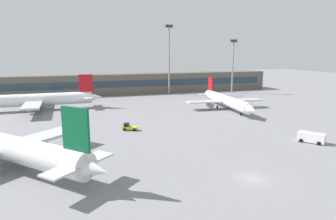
{
  "coord_description": "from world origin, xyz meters",
  "views": [
    {
      "loc": [
        -24.87,
        -36.05,
        18.57
      ],
      "look_at": [
        -0.47,
        40.0,
        3.0
      ],
      "focal_mm": 31.99,
      "sensor_mm": 36.0,
      "label": 1
    }
  ],
  "objects_px": {
    "baggage_tug_yellow": "(129,127)",
    "floodlight_tower_west": "(169,55)",
    "floodlight_tower_east": "(233,62)",
    "airplane_far": "(30,100)",
    "service_van_white": "(311,137)",
    "airplane_mid": "(226,101)"
  },
  "relations": [
    {
      "from": "airplane_mid",
      "to": "floodlight_tower_east",
      "type": "xyz_separation_m",
      "value": [
        21.31,
        33.75,
        11.15
      ]
    },
    {
      "from": "airplane_mid",
      "to": "baggage_tug_yellow",
      "type": "distance_m",
      "value": 39.4
    },
    {
      "from": "airplane_far",
      "to": "baggage_tug_yellow",
      "type": "height_order",
      "value": "airplane_far"
    },
    {
      "from": "airplane_mid",
      "to": "airplane_far",
      "type": "xyz_separation_m",
      "value": [
        -60.93,
        16.89,
        0.6
      ]
    },
    {
      "from": "baggage_tug_yellow",
      "to": "floodlight_tower_west",
      "type": "distance_m",
      "value": 65.2
    },
    {
      "from": "airplane_mid",
      "to": "floodlight_tower_east",
      "type": "distance_m",
      "value": 41.44
    },
    {
      "from": "baggage_tug_yellow",
      "to": "airplane_mid",
      "type": "bearing_deg",
      "value": 25.92
    },
    {
      "from": "airplane_far",
      "to": "floodlight_tower_west",
      "type": "bearing_deg",
      "value": 22.49
    },
    {
      "from": "floodlight_tower_west",
      "to": "airplane_mid",
      "type": "bearing_deg",
      "value": -79.85
    },
    {
      "from": "baggage_tug_yellow",
      "to": "airplane_far",
      "type": "bearing_deg",
      "value": 126.84
    },
    {
      "from": "airplane_mid",
      "to": "floodlight_tower_west",
      "type": "distance_m",
      "value": 42.31
    },
    {
      "from": "airplane_far",
      "to": "service_van_white",
      "type": "xyz_separation_m",
      "value": [
        59.73,
        -55.43,
        -2.29
      ]
    },
    {
      "from": "airplane_far",
      "to": "floodlight_tower_east",
      "type": "xyz_separation_m",
      "value": [
        82.24,
        16.86,
        10.55
      ]
    },
    {
      "from": "airplane_far",
      "to": "floodlight_tower_west",
      "type": "height_order",
      "value": "floodlight_tower_west"
    },
    {
      "from": "airplane_far",
      "to": "baggage_tug_yellow",
      "type": "relative_size",
      "value": 11.57
    },
    {
      "from": "airplane_far",
      "to": "floodlight_tower_west",
      "type": "relative_size",
      "value": 1.5
    },
    {
      "from": "airplane_mid",
      "to": "airplane_far",
      "type": "relative_size",
      "value": 0.82
    },
    {
      "from": "airplane_mid",
      "to": "airplane_far",
      "type": "height_order",
      "value": "airplane_far"
    },
    {
      "from": "airplane_far",
      "to": "floodlight_tower_west",
      "type": "xyz_separation_m",
      "value": [
        53.91,
        22.32,
        13.66
      ]
    },
    {
      "from": "floodlight_tower_east",
      "to": "airplane_far",
      "type": "bearing_deg",
      "value": -168.41
    },
    {
      "from": "floodlight_tower_west",
      "to": "baggage_tug_yellow",
      "type": "bearing_deg",
      "value": -116.7
    },
    {
      "from": "airplane_mid",
      "to": "baggage_tug_yellow",
      "type": "bearing_deg",
      "value": -154.08
    }
  ]
}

